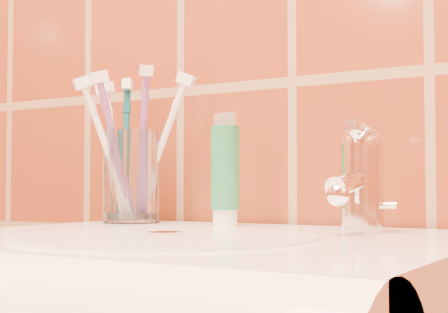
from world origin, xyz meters
The scene contains 9 objects.
glass_tumbler centered at (-0.21, 1.12, 0.91)m, with size 0.08×0.08×0.13m, color white.
toothpaste_tube centered at (-0.05, 1.11, 0.92)m, with size 0.04×0.04×0.14m.
faucet centered at (0.14, 1.09, 0.91)m, with size 0.05×0.11×0.12m.
toothbrush_0 centered at (-0.23, 1.10, 0.95)m, with size 0.06×0.03×0.20m, color white, non-canonical shape.
toothbrush_1 centered at (-0.22, 1.12, 0.95)m, with size 0.04×0.05×0.21m, color #0B4F61, non-canonical shape.
toothbrush_2 centered at (-0.21, 1.09, 0.95)m, with size 0.05×0.07×0.21m, color #75418C, non-canonical shape.
toothbrush_3 centered at (-0.17, 1.13, 0.95)m, with size 0.10×0.04×0.21m, color white, non-canonical shape.
toothbrush_4 centered at (-0.19, 1.11, 0.96)m, with size 0.05×0.05×0.22m, color #7F4594, non-canonical shape.
toothbrush_5 centered at (-0.22, 1.08, 0.95)m, with size 0.07×0.08×0.20m, color silver, non-canonical shape.
Camera 1 is at (0.40, 0.37, 0.90)m, focal length 55.00 mm.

